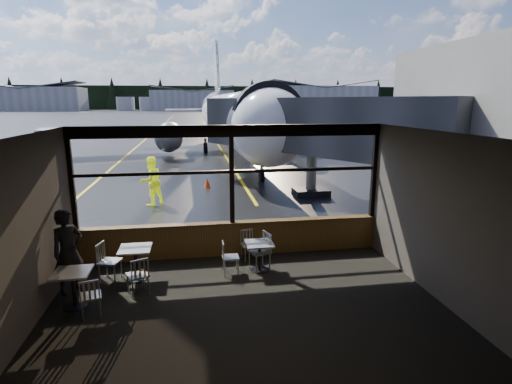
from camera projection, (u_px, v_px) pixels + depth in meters
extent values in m
plane|color=black|center=(194.00, 114.00, 126.40)|extent=(520.00, 520.00, 0.00)
cube|color=black|center=(248.00, 310.00, 7.99)|extent=(8.00, 6.00, 0.01)
cube|color=#38332D|center=(247.00, 134.00, 7.22)|extent=(8.00, 6.00, 0.04)
cube|color=#49423A|center=(22.00, 238.00, 6.99)|extent=(0.04, 6.00, 3.50)
cube|color=#49423A|center=(439.00, 217.00, 8.23)|extent=(0.04, 6.00, 3.50)
cube|color=#49423A|center=(283.00, 303.00, 4.72)|extent=(8.00, 0.04, 3.50)
cube|color=#4C3317|center=(233.00, 239.00, 10.78)|extent=(8.00, 0.28, 0.90)
cube|color=black|center=(231.00, 131.00, 10.14)|extent=(8.00, 0.18, 0.30)
cube|color=black|center=(71.00, 180.00, 9.78)|extent=(0.12, 0.12, 2.60)
cube|color=black|center=(232.00, 175.00, 10.39)|extent=(0.12, 0.12, 2.60)
cube|color=black|center=(374.00, 171.00, 11.01)|extent=(0.12, 0.12, 2.60)
cube|color=black|center=(232.00, 172.00, 10.37)|extent=(8.00, 0.10, 0.08)
imported|color=black|center=(68.00, 252.00, 8.55)|extent=(0.80, 0.80, 1.87)
imported|color=#BFF219|center=(151.00, 181.00, 15.91)|extent=(1.20, 1.18, 1.96)
cone|color=#FF5008|center=(207.00, 183.00, 19.29)|extent=(0.32, 0.32, 0.44)
cube|color=gray|center=(504.00, 133.00, 14.17)|extent=(5.00, 7.00, 6.00)
cylinder|color=silver|center=(126.00, 104.00, 180.76)|extent=(8.00, 8.00, 6.00)
cylinder|color=silver|center=(148.00, 104.00, 182.31)|extent=(8.00, 8.00, 6.00)
cylinder|color=silver|center=(171.00, 104.00, 183.86)|extent=(8.00, 8.00, 6.00)
cube|color=black|center=(192.00, 98.00, 211.70)|extent=(360.00, 3.00, 12.00)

